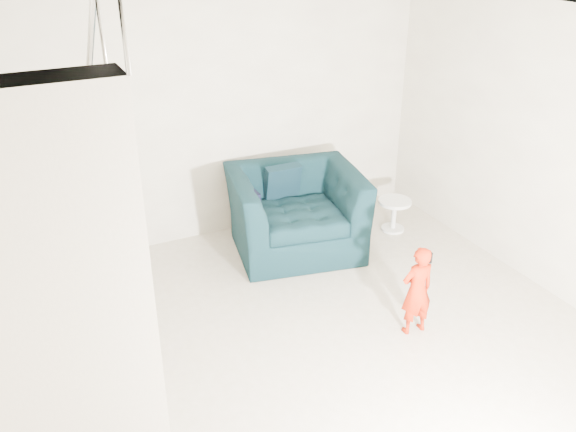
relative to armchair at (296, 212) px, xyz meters
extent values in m
plane|color=tan|center=(-0.62, -1.99, -0.45)|extent=(5.50, 5.50, 0.00)
plane|color=silver|center=(-0.62, -1.99, 2.25)|extent=(5.50, 5.50, 0.00)
plane|color=#ACA08C|center=(-0.62, 0.76, 0.90)|extent=(5.00, 0.00, 5.00)
imported|color=black|center=(0.00, 0.00, 0.00)|extent=(1.59, 1.45, 0.90)
imported|color=#932704|center=(0.27, -1.83, -0.02)|extent=(0.32, 0.22, 0.86)
cylinder|color=silver|center=(1.24, -0.12, -0.08)|extent=(0.39, 0.39, 0.04)
cylinder|color=silver|center=(1.24, -0.12, -0.28)|extent=(0.06, 0.06, 0.35)
cylinder|color=silver|center=(1.24, -0.12, -0.43)|extent=(0.27, 0.27, 0.03)
cube|color=#ADA089|center=(-2.62, 0.36, -0.31)|extent=(1.00, 0.30, 0.27)
cube|color=#ADA089|center=(-2.62, 0.06, -0.18)|extent=(1.00, 0.30, 0.54)
cube|color=#ADA089|center=(-2.62, -0.24, -0.04)|extent=(1.00, 0.30, 0.81)
cube|color=#ADA089|center=(-2.62, -0.54, 0.09)|extent=(1.00, 0.30, 1.08)
cube|color=#ADA089|center=(-2.62, -0.84, 0.23)|extent=(1.00, 0.30, 1.35)
cube|color=#ADA089|center=(-2.62, -1.14, 0.36)|extent=(1.00, 0.30, 1.62)
cube|color=#ADA089|center=(-2.62, -1.44, 0.50)|extent=(1.00, 0.30, 1.89)
cube|color=#ADA089|center=(-2.62, -1.74, 0.63)|extent=(1.00, 0.30, 2.16)
cube|color=#ADA089|center=(-2.62, -2.04, 0.77)|extent=(1.00, 0.30, 2.43)
cube|color=#ADA089|center=(-2.62, -2.34, 0.90)|extent=(1.00, 0.30, 2.70)
cylinder|color=silver|center=(-2.12, -0.99, 1.80)|extent=(0.04, 3.03, 2.73)
cylinder|color=silver|center=(-2.12, 0.51, 0.05)|extent=(0.04, 0.04, 1.00)
cube|color=black|center=(-0.01, 0.31, 0.24)|extent=(0.41, 0.19, 0.40)
cube|color=black|center=(-0.55, 0.01, 0.12)|extent=(0.05, 0.54, 0.60)
cube|color=black|center=(0.36, -1.83, 0.29)|extent=(0.02, 0.05, 0.10)
camera|label=1|loc=(-2.69, -5.35, 2.92)|focal=38.00mm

